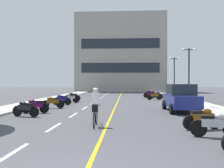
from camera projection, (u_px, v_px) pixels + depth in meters
ground_plane at (115, 101)px, 25.64m from camera, size 140.00×140.00×0.00m
curb_left at (55, 98)px, 29.05m from camera, size 2.40×72.00×0.12m
curb_right at (180, 99)px, 28.23m from camera, size 2.40×72.00×0.12m
lane_dash_0 at (11, 153)px, 6.79m from camera, size 0.14×2.20×0.01m
lane_dash_1 at (54, 127)px, 10.78m from camera, size 0.14×2.20×0.01m
lane_dash_2 at (74, 115)px, 14.77m from camera, size 0.14×2.20×0.01m
lane_dash_3 at (85, 108)px, 18.77m from camera, size 0.14×2.20×0.01m
lane_dash_4 at (92, 103)px, 22.76m from camera, size 0.14×2.20×0.01m
lane_dash_5 at (97, 100)px, 26.76m from camera, size 0.14×2.20×0.01m
lane_dash_6 at (101, 98)px, 30.75m from camera, size 0.14×2.20×0.01m
lane_dash_7 at (104, 96)px, 34.74m from camera, size 0.14×2.20×0.01m
lane_dash_8 at (106, 95)px, 38.74m from camera, size 0.14×2.20×0.01m
lane_dash_9 at (108, 93)px, 42.73m from camera, size 0.14×2.20×0.01m
lane_dash_10 at (110, 92)px, 46.72m from camera, size 0.14×2.20×0.01m
lane_dash_11 at (111, 92)px, 50.72m from camera, size 0.14×2.20×0.01m
centre_line_yellow at (119, 99)px, 28.62m from camera, size 0.12×66.00×0.01m
office_building at (121, 53)px, 52.64m from camera, size 18.49×6.32×16.06m
street_lamp_mid at (189, 62)px, 24.71m from camera, size 1.46×0.36×5.21m
street_lamp_far at (174, 68)px, 32.68m from camera, size 1.46×0.36×5.07m
parked_car_near at (181, 98)px, 16.48m from camera, size 1.96×4.22×1.82m
motorcycle_1 at (215, 124)px, 8.74m from camera, size 1.69×0.63×0.92m
motorcycle_2 at (202, 118)px, 10.24m from camera, size 1.67×0.69×0.92m
motorcycle_3 at (25, 108)px, 14.05m from camera, size 1.67×0.69×0.92m
motorcycle_4 at (35, 106)px, 15.59m from camera, size 1.68×0.64×0.92m
motorcycle_5 at (53, 102)px, 18.47m from camera, size 1.69×0.61×0.92m
motorcycle_6 at (62, 99)px, 21.36m from camera, size 1.70×0.60×0.92m
motorcycle_7 at (70, 98)px, 23.47m from camera, size 1.66×0.73×0.92m
motorcycle_8 at (73, 96)px, 25.68m from camera, size 1.68×0.66×0.92m
motorcycle_9 at (154, 96)px, 27.44m from camera, size 1.68×0.64×0.92m
motorcycle_10 at (156, 95)px, 29.36m from camera, size 1.70×0.60×0.92m
motorcycle_11 at (150, 94)px, 31.24m from camera, size 1.70×0.60×0.92m
motorcycle_12 at (151, 93)px, 32.93m from camera, size 1.66×0.74×0.92m
cyclist_rider at (95, 106)px, 11.03m from camera, size 0.42×1.77×1.71m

